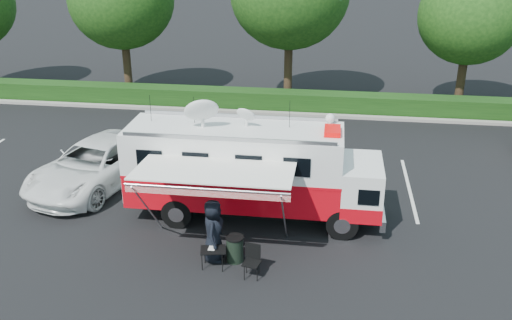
{
  "coord_description": "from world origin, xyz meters",
  "views": [
    {
      "loc": [
        2.44,
        -17.0,
        9.42
      ],
      "look_at": [
        0.0,
        0.5,
        1.9
      ],
      "focal_mm": 40.0,
      "sensor_mm": 36.0,
      "label": 1
    }
  ],
  "objects_px": {
    "trash_bin": "(235,249)",
    "command_truck": "(252,170)",
    "white_suv": "(98,185)",
    "folding_table": "(213,251)"
  },
  "relations": [
    {
      "from": "folding_table",
      "to": "trash_bin",
      "type": "bearing_deg",
      "value": 38.28
    },
    {
      "from": "command_truck",
      "to": "white_suv",
      "type": "relative_size",
      "value": 1.38
    },
    {
      "from": "command_truck",
      "to": "trash_bin",
      "type": "distance_m",
      "value": 3.07
    },
    {
      "from": "white_suv",
      "to": "trash_bin",
      "type": "height_order",
      "value": "white_suv"
    },
    {
      "from": "white_suv",
      "to": "folding_table",
      "type": "distance_m",
      "value": 7.43
    },
    {
      "from": "folding_table",
      "to": "white_suv",
      "type": "bearing_deg",
      "value": 138.68
    },
    {
      "from": "trash_bin",
      "to": "folding_table",
      "type": "bearing_deg",
      "value": -141.72
    },
    {
      "from": "white_suv",
      "to": "folding_table",
      "type": "height_order",
      "value": "white_suv"
    },
    {
      "from": "trash_bin",
      "to": "command_truck",
      "type": "bearing_deg",
      "value": 87.86
    },
    {
      "from": "command_truck",
      "to": "folding_table",
      "type": "height_order",
      "value": "command_truck"
    }
  ]
}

